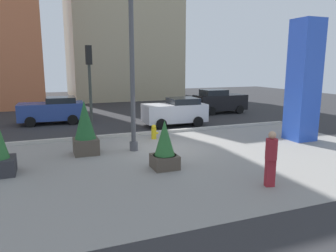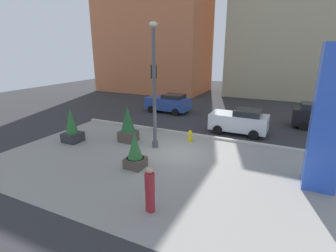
# 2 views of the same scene
# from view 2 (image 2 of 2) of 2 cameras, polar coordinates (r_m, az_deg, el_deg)

# --- Properties ---
(ground_plane) EXTENTS (60.00, 60.00, 0.00)m
(ground_plane) POSITION_cam_2_polar(r_m,az_deg,el_deg) (17.98, 7.38, -1.48)
(ground_plane) COLOR #2D2D30
(plaza_pavement) EXTENTS (18.00, 10.00, 0.02)m
(plaza_pavement) POSITION_cam_2_polar(r_m,az_deg,el_deg) (12.81, -1.28, -9.13)
(plaza_pavement) COLOR gray
(plaza_pavement) RESTS_ON ground_plane
(curb_strip) EXTENTS (18.00, 0.24, 0.16)m
(curb_strip) POSITION_cam_2_polar(r_m,az_deg,el_deg) (17.16, 6.45, -2.06)
(curb_strip) COLOR #B7B2A8
(curb_strip) RESTS_ON ground_plane
(lamp_post) EXTENTS (0.44, 0.44, 6.99)m
(lamp_post) POSITION_cam_2_polar(r_m,az_deg,el_deg) (14.34, -3.09, 8.00)
(lamp_post) COLOR #4C4C51
(lamp_post) RESTS_ON ground_plane
(art_pillar_blue) EXTENTS (1.20, 1.20, 5.88)m
(art_pillar_blue) POSITION_cam_2_polar(r_m,az_deg,el_deg) (11.85, 32.31, 1.16)
(art_pillar_blue) COLOR blue
(art_pillar_blue) RESTS_ON ground_plane
(potted_plant_near_left) EXTENTS (0.90, 0.90, 1.79)m
(potted_plant_near_left) POSITION_cam_2_polar(r_m,az_deg,el_deg) (12.53, -7.40, -5.84)
(potted_plant_near_left) COLOR #4C4238
(potted_plant_near_left) RESTS_ON ground_plane
(potted_plant_curbside) EXTENTS (1.01, 1.01, 2.28)m
(potted_plant_curbside) POSITION_cam_2_polar(r_m,az_deg,el_deg) (16.07, -8.98, 0.19)
(potted_plant_curbside) COLOR #4C4238
(potted_plant_curbside) RESTS_ON ground_plane
(potted_plant_mid_plaza) EXTENTS (1.05, 1.05, 2.19)m
(potted_plant_mid_plaza) POSITION_cam_2_polar(r_m,az_deg,el_deg) (16.92, -20.77, -0.40)
(potted_plant_mid_plaza) COLOR #2D2D33
(potted_plant_mid_plaza) RESTS_ON ground_plane
(fire_hydrant) EXTENTS (0.36, 0.26, 0.75)m
(fire_hydrant) POSITION_cam_2_polar(r_m,az_deg,el_deg) (16.05, 4.99, -2.28)
(fire_hydrant) COLOR gold
(fire_hydrant) RESTS_ON ground_plane
(traffic_light_corner) EXTENTS (0.28, 0.42, 4.63)m
(traffic_light_corner) POSITION_cam_2_polar(r_m,az_deg,el_deg) (17.32, -3.15, 8.55)
(traffic_light_corner) COLOR #333833
(traffic_light_corner) RESTS_ON ground_plane
(car_curb_east) EXTENTS (4.05, 2.19, 1.69)m
(car_curb_east) POSITION_cam_2_polar(r_m,az_deg,el_deg) (23.54, 0.10, 5.22)
(car_curb_east) COLOR #2D4793
(car_curb_east) RESTS_ON ground_plane
(car_passing_lane) EXTENTS (3.85, 2.12, 1.71)m
(car_passing_lane) POSITION_cam_2_polar(r_m,az_deg,el_deg) (18.15, 15.76, 1.06)
(car_passing_lane) COLOR silver
(car_passing_lane) RESTS_ON ground_plane
(car_far_lane) EXTENTS (4.03, 1.98, 1.85)m
(car_far_lane) POSITION_cam_2_polar(r_m,az_deg,el_deg) (21.49, 31.25, 1.78)
(car_far_lane) COLOR black
(car_far_lane) RESTS_ON ground_plane
(pedestrian_crossing) EXTENTS (0.44, 0.44, 1.76)m
(pedestrian_crossing) POSITION_cam_2_polar(r_m,az_deg,el_deg) (9.16, -4.10, -13.56)
(pedestrian_crossing) COLOR maroon
(pedestrian_crossing) RESTS_ON ground_plane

